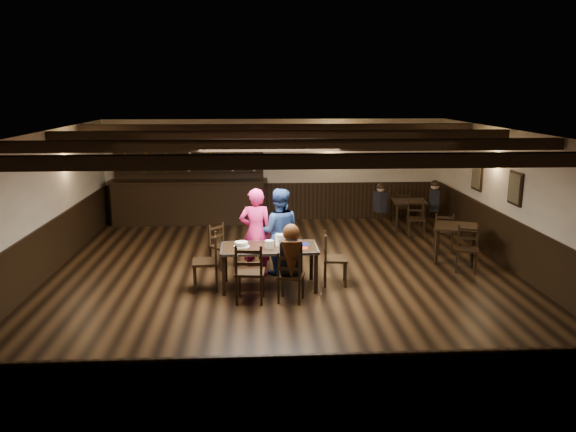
{
  "coord_description": "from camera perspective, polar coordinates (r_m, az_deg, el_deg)",
  "views": [
    {
      "loc": [
        -0.51,
        -9.88,
        3.48
      ],
      "look_at": [
        0.06,
        0.2,
        1.18
      ],
      "focal_mm": 35.0,
      "sensor_mm": 36.0,
      "label": 1
    }
  ],
  "objects": [
    {
      "name": "ground",
      "position": [
        10.48,
        -0.28,
        -6.55
      ],
      "size": [
        10.0,
        10.0,
        0.0
      ],
      "primitive_type": "plane",
      "color": "black",
      "rests_on": "ground"
    },
    {
      "name": "room_shell",
      "position": [
        10.08,
        -0.25,
        2.93
      ],
      "size": [
        9.02,
        10.02,
        2.71
      ],
      "color": "beige",
      "rests_on": "ground"
    },
    {
      "name": "dining_table",
      "position": [
        9.93,
        -1.92,
        -3.54
      ],
      "size": [
        1.71,
        0.87,
        0.75
      ],
      "color": "black",
      "rests_on": "ground"
    },
    {
      "name": "chair_near_left",
      "position": [
        9.25,
        -3.94,
        -5.39
      ],
      "size": [
        0.52,
        0.5,
        1.02
      ],
      "color": "black",
      "rests_on": "ground"
    },
    {
      "name": "chair_near_right",
      "position": [
        9.27,
        0.21,
        -5.83
      ],
      "size": [
        0.49,
        0.48,
        0.88
      ],
      "color": "black",
      "rests_on": "ground"
    },
    {
      "name": "chair_end_left",
      "position": [
        9.97,
        -7.92,
        -4.17
      ],
      "size": [
        0.48,
        0.5,
        1.0
      ],
      "color": "black",
      "rests_on": "ground"
    },
    {
      "name": "chair_end_right",
      "position": [
        10.16,
        4.36,
        -3.92
      ],
      "size": [
        0.46,
        0.48,
        0.95
      ],
      "color": "black",
      "rests_on": "ground"
    },
    {
      "name": "chair_far_pushed",
      "position": [
        11.22,
        -6.98,
        -2.63
      ],
      "size": [
        0.56,
        0.56,
        0.87
      ],
      "color": "black",
      "rests_on": "ground"
    },
    {
      "name": "woman_pink",
      "position": [
        10.55,
        -3.29,
        -1.67
      ],
      "size": [
        0.62,
        0.41,
        1.68
      ],
      "primitive_type": "imported",
      "rotation": [
        0.0,
        0.0,
        3.14
      ],
      "color": "#E835A1",
      "rests_on": "ground"
    },
    {
      "name": "man_blue",
      "position": [
        10.64,
        -0.94,
        -1.59
      ],
      "size": [
        0.84,
        0.68,
        1.66
      ],
      "primitive_type": "imported",
      "rotation": [
        0.0,
        0.0,
        3.08
      ],
      "color": "navy",
      "rests_on": "ground"
    },
    {
      "name": "seated_person",
      "position": [
        9.21,
        0.31,
        -3.64
      ],
      "size": [
        0.37,
        0.55,
        0.9
      ],
      "color": "black",
      "rests_on": "ground"
    },
    {
      "name": "cake",
      "position": [
        9.93,
        -4.76,
        -2.91
      ],
      "size": [
        0.29,
        0.29,
        0.09
      ],
      "color": "white",
      "rests_on": "dining_table"
    },
    {
      "name": "plate_stack_a",
      "position": [
        9.8,
        -1.92,
        -2.89
      ],
      "size": [
        0.15,
        0.15,
        0.14
      ],
      "primitive_type": "cylinder",
      "color": "white",
      "rests_on": "dining_table"
    },
    {
      "name": "plate_stack_b",
      "position": [
        9.99,
        -0.78,
        -2.41
      ],
      "size": [
        0.17,
        0.17,
        0.2
      ],
      "primitive_type": "cylinder",
      "color": "white",
      "rests_on": "dining_table"
    },
    {
      "name": "tea_light",
      "position": [
        10.04,
        -1.98,
        -2.8
      ],
      "size": [
        0.05,
        0.05,
        0.06
      ],
      "color": "#A5A8AD",
      "rests_on": "dining_table"
    },
    {
      "name": "salt_shaker",
      "position": [
        9.84,
        -0.05,
        -3.01
      ],
      "size": [
        0.03,
        0.03,
        0.08
      ],
      "primitive_type": "cylinder",
      "color": "silver",
      "rests_on": "dining_table"
    },
    {
      "name": "pepper_shaker",
      "position": [
        9.86,
        0.41,
        -2.95
      ],
      "size": [
        0.04,
        0.04,
        0.09
      ],
      "primitive_type": "cylinder",
      "color": "#A5A8AD",
      "rests_on": "dining_table"
    },
    {
      "name": "drink_glass",
      "position": [
        10.03,
        -0.13,
        -2.66
      ],
      "size": [
        0.06,
        0.06,
        0.1
      ],
      "primitive_type": "cylinder",
      "color": "silver",
      "rests_on": "dining_table"
    },
    {
      "name": "menu_red",
      "position": [
        9.84,
        1.18,
        -3.24
      ],
      "size": [
        0.32,
        0.25,
        0.0
      ],
      "primitive_type": "cube",
      "rotation": [
        0.0,
        0.0,
        -0.18
      ],
      "color": "maroon",
      "rests_on": "dining_table"
    },
    {
      "name": "menu_blue",
      "position": [
        10.06,
        1.32,
        -2.89
      ],
      "size": [
        0.34,
        0.26,
        0.0
      ],
      "primitive_type": "cube",
      "rotation": [
        0.0,
        0.0,
        0.15
      ],
      "color": "#0F114C",
      "rests_on": "dining_table"
    },
    {
      "name": "bar_counter",
      "position": [
        14.96,
        -9.99,
        2.02
      ],
      "size": [
        4.1,
        0.7,
        2.2
      ],
      "color": "black",
      "rests_on": "ground"
    },
    {
      "name": "back_table_a",
      "position": [
        11.94,
        16.66,
        -1.41
      ],
      "size": [
        1.07,
        1.07,
        0.75
      ],
      "color": "black",
      "rests_on": "ground"
    },
    {
      "name": "back_table_b",
      "position": [
        14.33,
        12.2,
        1.15
      ],
      "size": [
        0.91,
        0.91,
        0.75
      ],
      "color": "black",
      "rests_on": "ground"
    },
    {
      "name": "bg_patron_left",
      "position": [
        14.17,
        9.37,
        1.86
      ],
      "size": [
        0.31,
        0.4,
        0.72
      ],
      "color": "black",
      "rests_on": "ground"
    },
    {
      "name": "bg_patron_right",
      "position": [
        14.55,
        14.65,
        2.02
      ],
      "size": [
        0.32,
        0.42,
        0.78
      ],
      "color": "black",
      "rests_on": "ground"
    }
  ]
}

